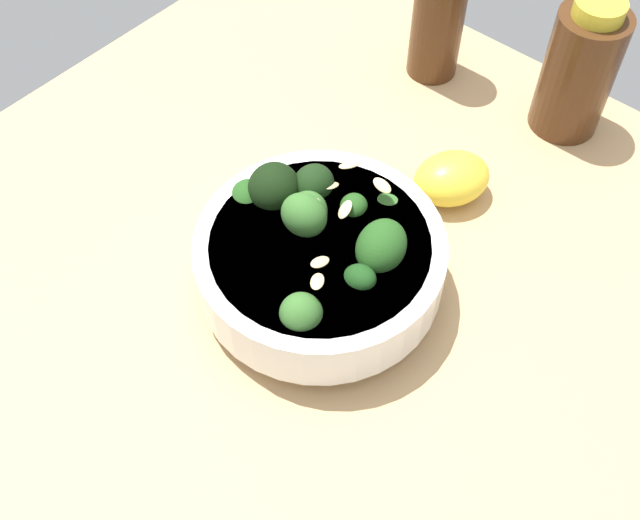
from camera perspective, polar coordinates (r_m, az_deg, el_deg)
The scene contains 5 objects.
ground_plane at distance 70.55cm, azimuth -0.93°, elevation 0.66°, with size 68.19×68.19×3.69cm, color tan.
bowl_of_broccoli at distance 62.65cm, azimuth -0.06°, elevation 0.36°, with size 20.31×20.03×9.78cm.
lemon_wedge at distance 71.68cm, azimuth 9.59°, elevation 5.89°, with size 7.03×5.52×4.44cm, color yellow.
bottle_tall at distance 78.38cm, azimuth 18.38°, elevation 13.04°, with size 6.72×6.72×14.00cm.
bottle_short at distance 81.08cm, azimuth 8.74°, elevation 17.79°, with size 5.21×5.21×16.28cm.
Camera 1 is at (28.63, -31.44, 54.45)cm, focal length 43.85 mm.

